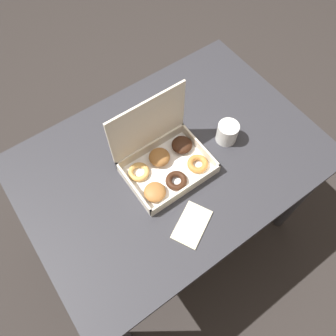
{
  "coord_description": "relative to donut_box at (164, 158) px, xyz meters",
  "views": [
    {
      "loc": [
        -0.38,
        -0.51,
        1.86
      ],
      "look_at": [
        -0.04,
        -0.04,
        0.79
      ],
      "focal_mm": 35.0,
      "sensor_mm": 36.0,
      "label": 1
    }
  ],
  "objects": [
    {
      "name": "dining_table",
      "position": [
        0.04,
        0.01,
        -0.16
      ],
      "size": [
        1.16,
        0.82,
        0.77
      ],
      "color": "#2D2D33",
      "rests_on": "ground_plane"
    },
    {
      "name": "donut_box",
      "position": [
        0.0,
        0.0,
        0.0
      ],
      "size": [
        0.31,
        0.24,
        0.28
      ],
      "color": "white",
      "rests_on": "dining_table"
    },
    {
      "name": "paper_napkin",
      "position": [
        -0.06,
        -0.25,
        -0.05
      ],
      "size": [
        0.18,
        0.15,
        0.01
      ],
      "color": "beige",
      "rests_on": "dining_table"
    },
    {
      "name": "coffee_mug",
      "position": [
        0.27,
        -0.04,
        -0.01
      ],
      "size": [
        0.08,
        0.08,
        0.09
      ],
      "color": "white",
      "rests_on": "dining_table"
    },
    {
      "name": "ground_plane",
      "position": [
        0.04,
        0.01,
        -0.82
      ],
      "size": [
        8.0,
        8.0,
        0.0
      ],
      "primitive_type": "plane",
      "color": "#2D2826"
    }
  ]
}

